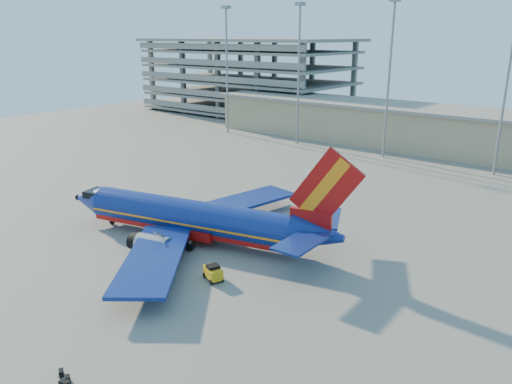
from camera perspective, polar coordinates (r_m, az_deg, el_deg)
ground at (r=58.90m, az=-0.59°, el=-4.82°), size 220.00×220.00×0.00m
terminal_building at (r=104.59m, az=24.78°, el=5.96°), size 122.00×16.00×8.50m
parking_garage at (r=151.44m, az=-0.91°, el=13.48°), size 62.00×32.00×21.40m
light_mast_row at (r=93.01m, az=20.83°, el=13.44°), size 101.60×1.60×28.65m
aircraft_main at (r=56.53m, az=-6.78°, el=-3.07°), size 35.69×33.89×12.30m
baggage_tug at (r=48.28m, az=-4.93°, el=-9.11°), size 2.46×2.01×1.53m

